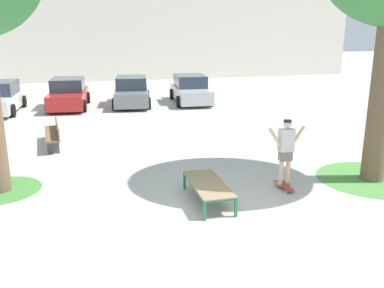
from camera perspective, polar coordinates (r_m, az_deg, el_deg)
name	(u,v)px	position (r m, az deg, el deg)	size (l,w,h in m)	color
ground_plane	(224,217)	(9.01, 4.46, -10.07)	(120.00, 120.00, 0.00)	#B7B5AD
skate_box	(208,185)	(9.58, 2.26, -5.72)	(0.77, 1.90, 0.46)	#237A4C
skateboard	(283,186)	(10.71, 12.57, -5.68)	(0.23, 0.81, 0.09)	#B23333
skater	(286,148)	(10.40, 12.89, -0.56)	(1.00, 0.29, 1.69)	beige
grass_patch_near_left	(0,190)	(11.45, -25.09, -5.81)	(2.00, 2.00, 0.01)	#47893D
grass_patch_near_right	(371,179)	(12.15, 23.62, -4.44)	(2.90, 2.90, 0.01)	#519342
car_red	(68,94)	(22.17, -16.76, 6.62)	(2.17, 4.32, 1.50)	red
car_grey	(132,92)	(22.25, -8.38, 7.14)	(2.29, 4.38, 1.50)	slate
car_silver	(190,90)	(22.77, -0.21, 7.50)	(2.14, 4.31, 1.50)	#B7BABF
park_bench	(53,133)	(14.95, -18.66, 1.42)	(0.66, 2.43, 0.83)	brown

